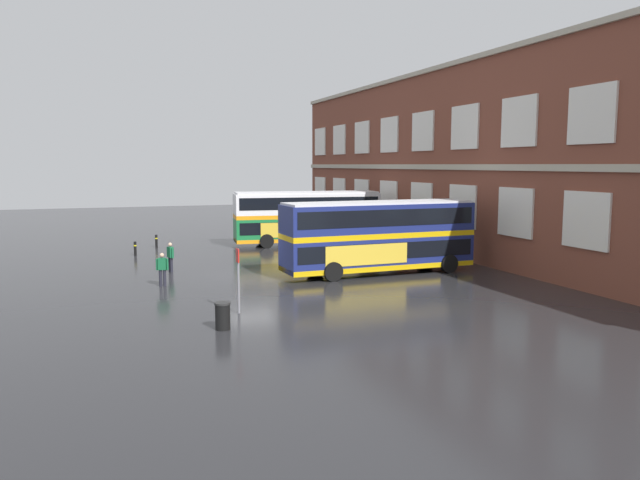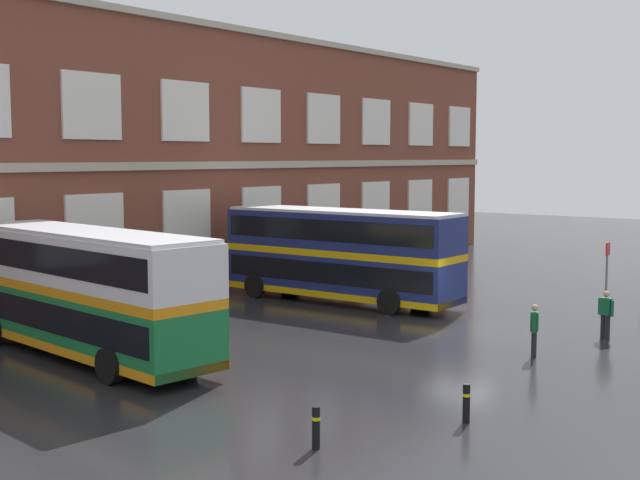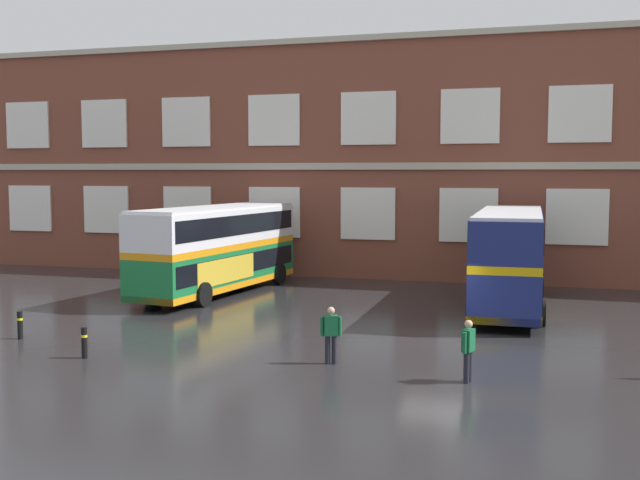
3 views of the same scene
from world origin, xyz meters
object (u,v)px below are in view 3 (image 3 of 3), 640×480
double_decker_near (217,248)px  waiting_passenger (331,333)px  double_decker_middle (509,257)px  second_passenger (468,348)px  safety_bollard_west (20,325)px  safety_bollard_east (84,342)px

double_decker_near → waiting_passenger: double_decker_near is taller
double_decker_middle → second_passenger: double_decker_middle is taller
waiting_passenger → second_passenger: (4.08, -0.87, 0.00)m
safety_bollard_west → safety_bollard_east: same height
double_decker_near → safety_bollard_west: 11.38m
second_passenger → safety_bollard_west: size_ratio=1.79×
double_decker_near → double_decker_middle: same height
double_decker_near → safety_bollard_west: size_ratio=11.82×
double_decker_near → second_passenger: 17.68m
double_decker_near → waiting_passenger: 14.30m
waiting_passenger → second_passenger: bearing=-12.1°
double_decker_middle → safety_bollard_east: bearing=-133.6°
double_decker_middle → second_passenger: 11.90m
second_passenger → safety_bollard_east: second_passenger is taller
double_decker_near → second_passenger: size_ratio=6.60×
safety_bollard_west → double_decker_near: bearing=78.1°
second_passenger → waiting_passenger: bearing=167.9°
waiting_passenger → safety_bollard_west: bearing=178.7°
double_decker_middle → second_passenger: bearing=-92.0°
waiting_passenger → safety_bollard_east: (-7.38, -1.49, -0.44)m
safety_bollard_west → second_passenger: bearing=-4.2°
double_decker_middle → waiting_passenger: (-4.50, -10.96, -1.22)m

